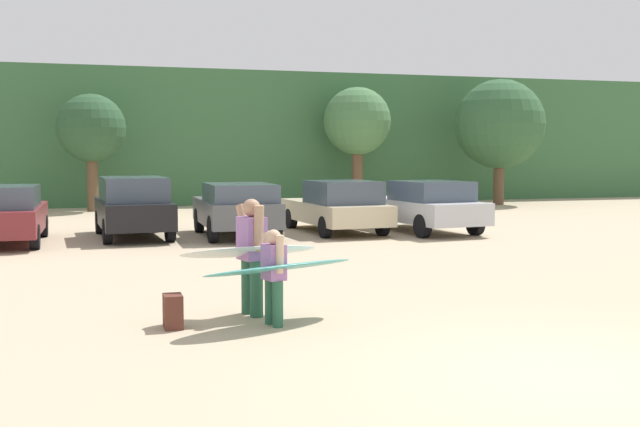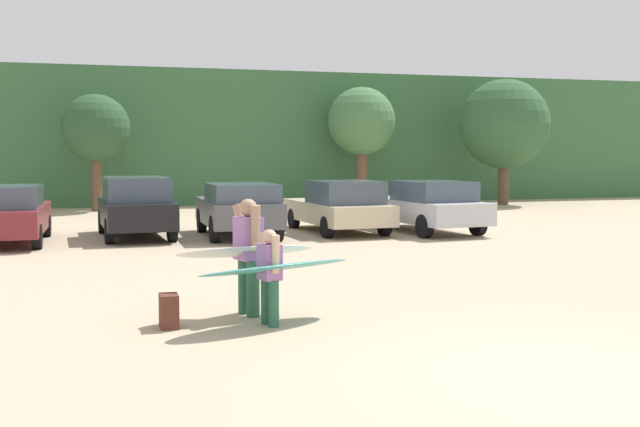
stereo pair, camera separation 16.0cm
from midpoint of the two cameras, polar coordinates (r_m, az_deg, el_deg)
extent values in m
plane|color=tan|center=(8.56, 17.04, -11.41)|extent=(120.00, 120.00, 0.00)
cube|color=#38663D|center=(40.14, -10.30, 5.38)|extent=(108.00, 12.00, 5.95)
cylinder|color=brown|center=(31.82, -16.52, 2.08)|extent=(0.44, 0.44, 2.14)
sphere|color=#284C2D|center=(31.81, -16.61, 6.05)|extent=(2.67, 2.67, 2.67)
cylinder|color=brown|center=(34.19, 2.61, 2.65)|extent=(0.50, 0.50, 2.43)
sphere|color=#427042|center=(34.20, 2.63, 6.80)|extent=(2.97, 2.97, 2.97)
cylinder|color=brown|center=(35.42, 12.87, 2.18)|extent=(0.47, 0.47, 1.90)
sphere|color=#2D5633|center=(35.42, 12.95, 6.43)|extent=(3.95, 3.95, 3.95)
cube|color=maroon|center=(21.25, -22.28, -0.40)|extent=(1.84, 4.41, 0.65)
cube|color=#3F4C5B|center=(20.73, -22.48, 1.14)|extent=(1.66, 2.32, 0.55)
cylinder|color=black|center=(22.63, -19.86, -0.87)|extent=(0.23, 0.61, 0.60)
cylinder|color=black|center=(19.76, -20.45, -1.63)|extent=(0.23, 0.61, 0.60)
cube|color=black|center=(21.73, -13.79, 0.03)|extent=(1.96, 4.27, 0.69)
cube|color=#3F4C5B|center=(21.44, -13.75, 1.76)|extent=(1.73, 2.53, 0.65)
cylinder|color=black|center=(23.06, -16.08, -0.62)|extent=(0.25, 0.67, 0.66)
cylinder|color=black|center=(23.21, -12.19, -0.51)|extent=(0.25, 0.67, 0.66)
cylinder|color=black|center=(20.32, -15.58, -1.28)|extent=(0.25, 0.67, 0.66)
cylinder|color=black|center=(20.49, -11.18, -1.15)|extent=(0.25, 0.67, 0.66)
cube|color=#4C4F54|center=(21.52, -6.45, 0.12)|extent=(1.90, 4.20, 0.66)
cube|color=#3F4C5B|center=(20.80, -6.14, 1.54)|extent=(1.73, 2.44, 0.48)
cylinder|color=black|center=(22.79, -9.08, -0.50)|extent=(0.23, 0.71, 0.70)
cylinder|color=black|center=(23.05, -4.99, -0.40)|extent=(0.23, 0.71, 0.70)
cylinder|color=black|center=(20.07, -8.11, -1.16)|extent=(0.23, 0.71, 0.70)
cylinder|color=black|center=(20.36, -3.48, -1.04)|extent=(0.23, 0.71, 0.70)
cube|color=beige|center=(22.64, 0.87, 0.13)|extent=(2.16, 4.60, 0.58)
cube|color=#3F4C5B|center=(21.99, 1.49, 1.58)|extent=(1.86, 2.12, 0.64)
cylinder|color=black|center=(23.77, -2.33, -0.36)|extent=(0.26, 0.61, 0.60)
cylinder|color=black|center=(24.35, 1.47, -0.24)|extent=(0.26, 0.61, 0.60)
cylinder|color=black|center=(20.98, 0.18, -1.01)|extent=(0.26, 0.61, 0.60)
cylinder|color=black|center=(21.64, 4.39, -0.85)|extent=(0.26, 0.61, 0.60)
cube|color=silver|center=(22.86, 7.28, 0.25)|extent=(2.39, 4.70, 0.62)
cube|color=#3F4C5B|center=(22.37, 7.98, 1.66)|extent=(1.97, 2.26, 0.56)
cylinder|color=black|center=(23.78, 3.68, -0.30)|extent=(0.29, 0.67, 0.65)
cylinder|color=black|center=(24.60, 7.23, -0.17)|extent=(0.29, 0.67, 0.65)
cylinder|color=black|center=(21.18, 7.33, -0.92)|extent=(0.29, 0.67, 0.65)
cylinder|color=black|center=(22.09, 11.15, -0.75)|extent=(0.29, 0.67, 0.65)
cylinder|color=#26593F|center=(11.00, -5.11, -5.55)|extent=(0.19, 0.19, 0.80)
cylinder|color=#26593F|center=(11.26, -5.74, -5.33)|extent=(0.19, 0.19, 0.80)
cube|color=#9966A5|center=(11.03, -5.45, -1.83)|extent=(0.39, 0.47, 0.61)
sphere|color=tan|center=(10.99, -5.47, 0.42)|extent=(0.26, 0.26, 0.26)
cylinder|color=tan|center=(10.81, -4.96, -1.10)|extent=(0.18, 0.21, 0.65)
cylinder|color=tan|center=(11.22, -5.94, -0.90)|extent=(0.23, 0.46, 0.63)
cylinder|color=#26593F|center=(10.37, -3.57, -6.66)|extent=(0.15, 0.15, 0.62)
cylinder|color=#26593F|center=(10.57, -4.12, -6.45)|extent=(0.15, 0.15, 0.62)
cube|color=#9966A5|center=(10.38, -3.86, -3.58)|extent=(0.31, 0.36, 0.48)
sphere|color=#D8AD8C|center=(10.34, -3.87, -1.72)|extent=(0.20, 0.20, 0.20)
cylinder|color=#D8AD8C|center=(10.21, -3.43, -3.00)|extent=(0.13, 0.15, 0.51)
cylinder|color=#D8AD8C|center=(10.52, -4.29, -2.79)|extent=(0.17, 0.29, 0.51)
ellipsoid|color=white|center=(10.97, -5.65, -2.81)|extent=(2.04, 0.76, 0.26)
ellipsoid|color=teal|center=(10.46, -3.35, -4.00)|extent=(2.45, 1.49, 0.22)
cube|color=#592D23|center=(10.50, -11.19, -7.07)|extent=(0.24, 0.34, 0.45)
camera|label=1|loc=(0.08, -90.29, -0.02)|focal=43.53mm
camera|label=2|loc=(0.08, 89.71, 0.02)|focal=43.53mm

